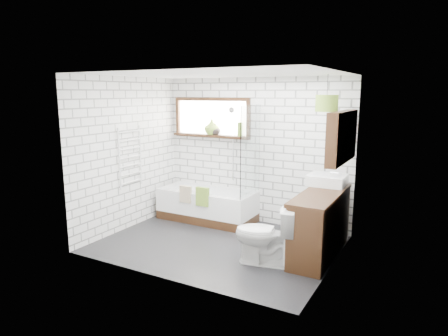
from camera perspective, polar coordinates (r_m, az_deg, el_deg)
The scene contains 22 objects.
floor at distance 6.13m, azimuth -0.91°, elevation -10.83°, with size 3.40×2.60×0.01m, color black.
ceiling at distance 5.70m, azimuth -0.98°, elevation 13.33°, with size 3.40×2.60×0.01m, color white.
wall_back at distance 6.93m, azimuth 4.42°, elevation 2.44°, with size 3.40×0.01×2.50m, color white.
wall_front at distance 4.72m, azimuth -8.84°, elevation -1.60°, with size 3.40×0.01×2.50m, color white.
wall_left at distance 6.78m, azimuth -13.56°, elevation 1.99°, with size 0.01×2.60×2.50m, color white.
wall_right at distance 5.17m, azimuth 15.70°, elevation -0.80°, with size 0.01×2.60×2.50m, color white.
window at distance 7.23m, azimuth -1.86°, elevation 7.19°, with size 1.52×0.16×0.68m, color black.
towel_radiator at distance 6.76m, azimuth -13.26°, elevation 1.54°, with size 0.06×0.52×1.00m, color white.
mirror_cabinet at distance 5.70m, azimuth 16.47°, elevation 4.29°, with size 0.16×1.20×0.70m, color black.
shower_riser at distance 7.05m, azimuth 1.32°, elevation 3.43°, with size 0.02×0.02×1.30m, color silver.
bathtub at distance 7.14m, azimuth -2.40°, elevation -5.28°, with size 1.71×0.75×0.55m, color white.
shower_screen at distance 6.54m, azimuth 3.79°, elevation 2.41°, with size 0.02×0.72×1.50m, color white.
towel_green at distance 6.70m, azimuth -3.09°, elevation -4.11°, with size 0.24×0.06×0.32m, color olive.
towel_beige at distance 6.88m, azimuth -5.50°, elevation -3.74°, with size 0.22×0.06×0.29m, color tan.
vanity at distance 5.76m, azimuth 13.60°, elevation -7.79°, with size 0.50×1.56×0.89m, color black.
basin at distance 6.10m, azimuth 14.52°, elevation -1.66°, with size 0.53×0.47×0.16m, color white.
tap at distance 6.06m, azimuth 16.01°, elevation -1.37°, with size 0.03×0.03×0.15m, color silver.
toilet at distance 5.35m, azimuth 5.90°, elevation -9.41°, with size 0.80×0.46×0.82m, color white.
vase_olive at distance 7.20m, azimuth -1.76°, elevation 5.73°, with size 0.26×0.26×0.28m, color olive.
vase_dark at distance 7.17m, azimuth -1.30°, elevation 5.39°, with size 0.19×0.19×0.20m, color black.
bottle at distance 6.93m, azimuth 2.25°, elevation 5.38°, with size 0.08×0.08×0.24m, color olive.
pendant at distance 5.82m, azimuth 14.46°, elevation 8.96°, with size 0.31×0.31×0.23m, color olive.
Camera 1 is at (2.83, -4.94, 2.25)m, focal length 32.00 mm.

